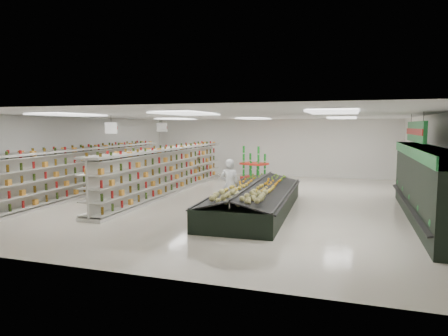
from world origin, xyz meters
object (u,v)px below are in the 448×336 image
(gondola_center, at_px, (169,172))
(produce_island, at_px, (255,198))
(soda_endcap, at_px, (254,165))
(shopper_background, at_px, (198,168))
(gondola_left, at_px, (91,172))
(shopper_main, at_px, (230,185))

(gondola_center, height_order, produce_island, gondola_center)
(gondola_center, bearing_deg, soda_endcap, 62.96)
(gondola_center, relative_size, soda_endcap, 6.78)
(gondola_center, relative_size, shopper_background, 7.46)
(gondola_center, distance_m, soda_endcap, 5.56)
(gondola_left, distance_m, shopper_main, 6.90)
(shopper_background, bearing_deg, produce_island, -141.95)
(gondola_left, height_order, soda_endcap, gondola_left)
(shopper_main, height_order, shopper_background, shopper_main)
(soda_endcap, bearing_deg, shopper_background, -147.51)
(gondola_center, height_order, soda_endcap, gondola_center)
(gondola_center, bearing_deg, produce_island, -30.49)
(gondola_left, bearing_deg, produce_island, -13.89)
(produce_island, xyz_separation_m, soda_endcap, (-1.83, 7.46, 0.35))
(produce_island, bearing_deg, soda_endcap, 103.80)
(gondola_center, height_order, shopper_background, gondola_center)
(soda_endcap, relative_size, shopper_main, 0.93)
(gondola_center, bearing_deg, shopper_background, 89.68)
(gondola_left, relative_size, shopper_background, 7.57)
(shopper_main, bearing_deg, shopper_background, -64.07)
(shopper_main, relative_size, shopper_background, 1.18)
(shopper_background, bearing_deg, gondola_center, -178.11)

